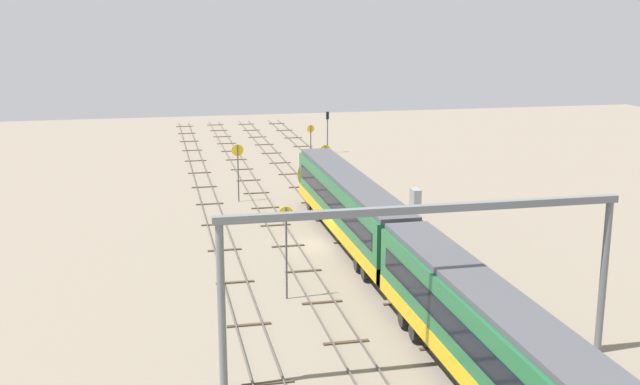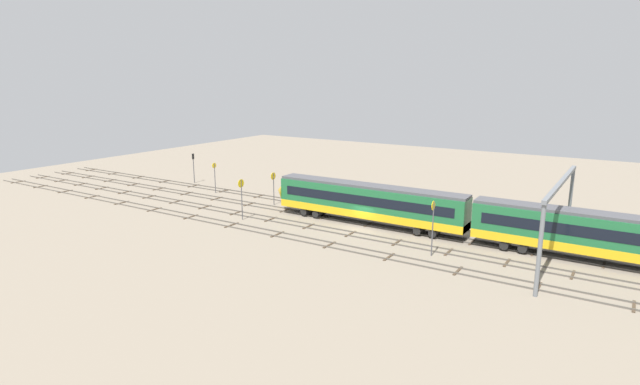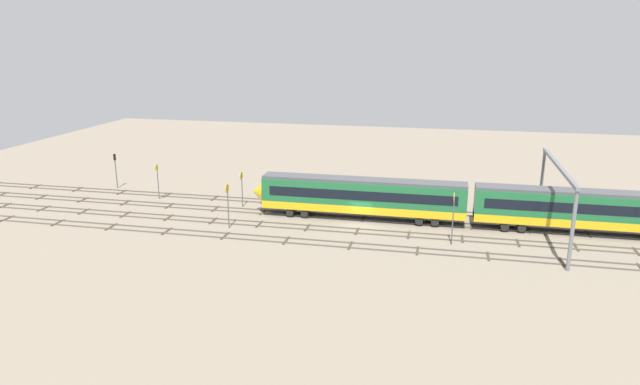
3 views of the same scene
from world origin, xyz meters
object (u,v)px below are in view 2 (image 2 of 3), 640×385
(overhead_gantry, at_px, (560,200))
(speed_sign_far_trackside, at_px, (273,183))
(speed_sign_distant_end, at_px, (215,174))
(signal_light_trackside_approach, at_px, (193,164))
(relay_cabinet, at_px, (341,196))
(speed_sign_near_foreground, at_px, (241,193))
(train, at_px, (595,236))
(speed_sign_mid_trackside, at_px, (433,221))

(overhead_gantry, bearing_deg, speed_sign_far_trackside, -5.61)
(speed_sign_distant_end, height_order, signal_light_trackside_approach, signal_light_trackside_approach)
(relay_cabinet, bearing_deg, speed_sign_distant_end, 15.18)
(speed_sign_near_foreground, xyz_separation_m, signal_light_trackside_approach, (22.15, -13.19, -0.23))
(speed_sign_far_trackside, bearing_deg, speed_sign_distant_end, -5.29)
(speed_sign_near_foreground, bearing_deg, train, -170.34)
(signal_light_trackside_approach, bearing_deg, speed_sign_near_foreground, 149.22)
(speed_sign_far_trackside, distance_m, relay_cabinet, 9.82)
(signal_light_trackside_approach, bearing_deg, overhead_gantry, 171.56)
(overhead_gantry, relative_size, speed_sign_distant_end, 4.08)
(overhead_gantry, bearing_deg, speed_sign_mid_trackside, 23.47)
(signal_light_trackside_approach, bearing_deg, speed_sign_far_trackside, 166.66)
(signal_light_trackside_approach, bearing_deg, speed_sign_mid_trackside, 164.35)
(train, bearing_deg, overhead_gantry, 30.75)
(overhead_gantry, xyz_separation_m, relay_cabinet, (29.57, -9.99, -5.33))
(speed_sign_near_foreground, distance_m, signal_light_trackside_approach, 25.78)
(overhead_gantry, bearing_deg, speed_sign_near_foreground, 7.52)
(speed_sign_distant_end, relative_size, signal_light_trackside_approach, 0.95)
(overhead_gantry, relative_size, speed_sign_mid_trackside, 3.41)
(speed_sign_near_foreground, bearing_deg, signal_light_trackside_approach, -30.78)
(overhead_gantry, xyz_separation_m, speed_sign_distant_end, (48.93, -4.74, -3.17))
(overhead_gantry, relative_size, signal_light_trackside_approach, 3.86)
(speed_sign_mid_trackside, xyz_separation_m, signal_light_trackside_approach, (46.87, -13.13, -0.40))
(speed_sign_mid_trackside, distance_m, speed_sign_far_trackside, 27.35)
(speed_sign_near_foreground, height_order, speed_sign_distant_end, speed_sign_near_foreground)
(overhead_gantry, bearing_deg, signal_light_trackside_approach, -8.44)
(overhead_gantry, xyz_separation_m, speed_sign_mid_trackside, (10.60, 4.60, -2.54))
(train, xyz_separation_m, overhead_gantry, (3.18, 1.89, 3.52))
(train, bearing_deg, speed_sign_near_foreground, 9.66)
(speed_sign_mid_trackside, xyz_separation_m, relay_cabinet, (18.97, -14.59, -2.79))
(speed_sign_mid_trackside, height_order, speed_sign_distant_end, speed_sign_mid_trackside)
(overhead_gantry, relative_size, relay_cabinet, 11.30)
(train, height_order, overhead_gantry, overhead_gantry)
(speed_sign_far_trackside, relative_size, relay_cabinet, 2.71)
(speed_sign_near_foreground, height_order, speed_sign_mid_trackside, speed_sign_mid_trackside)
(train, distance_m, relay_cabinet, 33.79)
(speed_sign_distant_end, bearing_deg, speed_sign_mid_trackside, 166.31)
(speed_sign_far_trackside, xyz_separation_m, relay_cabinet, (-7.11, -6.39, -2.24))
(speed_sign_far_trackside, height_order, speed_sign_distant_end, speed_sign_distant_end)
(speed_sign_far_trackside, relative_size, speed_sign_distant_end, 0.98)
(speed_sign_near_foreground, distance_m, speed_sign_far_trackside, 8.38)
(speed_sign_near_foreground, bearing_deg, speed_sign_mid_trackside, -179.86)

